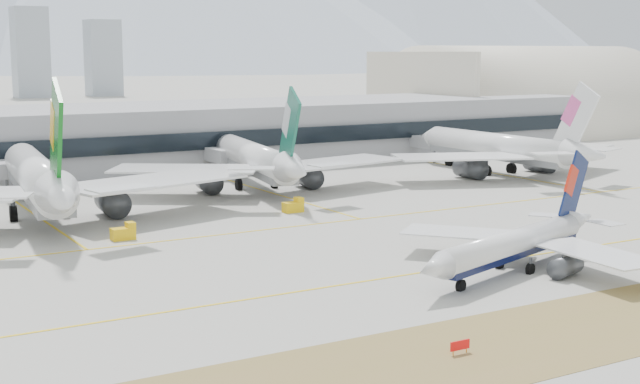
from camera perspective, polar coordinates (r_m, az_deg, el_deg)
ground at (r=115.89m, az=2.37°, el=-5.07°), size 3000.00×3000.00×0.00m
taxiing_airliner at (r=118.30m, az=12.57°, el=-3.24°), size 42.15×35.81×14.56m
widebody_eva at (r=156.19m, az=-17.54°, el=0.66°), size 69.56×68.49×24.95m
widebody_cathay at (r=182.70m, az=-4.01°, el=1.99°), size 61.48×60.96×22.30m
widebody_china_air at (r=208.87m, az=11.62°, el=2.71°), size 62.75×61.13×22.36m
terminal at (r=218.96m, az=-14.13°, el=3.31°), size 280.00×43.10×15.00m
hangar at (r=316.05m, az=12.77°, el=3.69°), size 91.00×60.00×60.00m
hold_sign_left at (r=85.64m, az=8.95°, el=-9.68°), size 2.20×0.15×1.35m
gse_c at (r=157.41m, az=-1.69°, el=-0.92°), size 3.55×2.00×2.60m
gse_b at (r=137.71m, az=-12.43°, el=-2.57°), size 3.55×2.00×2.60m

